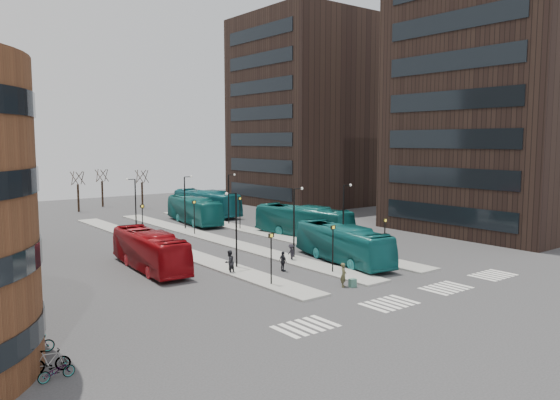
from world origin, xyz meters
TOP-DOWN VIEW (x-y plane):
  - ground at (0.00, 0.00)m, footprint 160.00×160.00m
  - island_left at (-4.00, 30.00)m, footprint 2.50×45.00m
  - island_mid at (2.00, 30.00)m, footprint 2.50×45.00m
  - island_right at (8.00, 30.00)m, footprint 2.50×45.00m
  - suitcase at (-0.04, 8.21)m, footprint 0.54×0.46m
  - red_bus at (-9.04, 22.08)m, footprint 3.46×11.37m
  - teal_bus_a at (5.07, 14.45)m, footprint 4.55×11.68m
  - teal_bus_b at (5.81, 41.69)m, footprint 4.31×12.25m
  - teal_bus_c at (10.42, 25.96)m, footprint 4.56×12.40m
  - teal_bus_d at (10.72, 47.02)m, footprint 3.81×12.83m
  - traveller at (-0.51, 8.65)m, footprint 0.75×0.71m
  - commuter_a at (-4.85, 16.80)m, footprint 1.06×0.91m
  - commuter_b at (-1.01, 14.94)m, footprint 0.45×0.96m
  - commuter_c at (1.78, 17.36)m, footprint 0.74×1.06m
  - bicycle_near at (-21.00, 5.38)m, footprint 1.65×0.69m
  - bicycle_mid at (-21.00, 6.38)m, footprint 1.84×0.88m
  - bicycle_far at (-21.00, 9.07)m, footprint 1.91×0.87m
  - crosswalk_stripes at (1.75, 4.00)m, footprint 22.35×2.40m
  - tower_near at (31.98, 16.00)m, footprint 20.12×20.00m
  - tower_far at (31.98, 50.00)m, footprint 20.12×20.00m
  - sign_poles at (1.60, 23.00)m, footprint 12.45×22.12m
  - lamp_posts at (2.64, 28.00)m, footprint 14.04×20.24m
  - bare_trees at (2.67, 62.67)m, footprint 10.97×8.14m

SIDE VIEW (x-z plane):
  - ground at x=0.00m, z-range 0.00..0.00m
  - crosswalk_stripes at x=1.75m, z-range 0.00..0.01m
  - island_left at x=-4.00m, z-range 0.00..0.15m
  - island_mid at x=2.00m, z-range 0.00..0.15m
  - island_right at x=8.00m, z-range 0.00..0.15m
  - suitcase at x=-0.04m, z-range 0.00..0.60m
  - bicycle_near at x=-21.00m, z-range 0.00..0.84m
  - bicycle_far at x=-21.00m, z-range 0.00..0.97m
  - bicycle_mid at x=-21.00m, z-range 0.00..1.06m
  - commuter_c at x=1.78m, z-range 0.00..1.51m
  - commuter_b at x=-1.01m, z-range 0.00..1.60m
  - traveller at x=-0.51m, z-range 0.00..1.72m
  - commuter_a at x=-4.85m, z-range 0.00..1.87m
  - red_bus at x=-9.04m, z-range 0.00..3.12m
  - teal_bus_a at x=5.07m, z-range 0.00..3.17m
  - teal_bus_b at x=5.81m, z-range 0.00..3.34m
  - teal_bus_c at x=10.42m, z-range 0.00..3.38m
  - teal_bus_d at x=10.72m, z-range 0.00..3.53m
  - sign_poles at x=1.60m, z-range 0.58..4.23m
  - bare_trees at x=2.67m, z-range -0.22..5.67m
  - lamp_posts at x=2.64m, z-range 0.52..6.64m
  - tower_near at x=31.98m, z-range 0.00..30.00m
  - tower_far at x=31.98m, z-range 0.00..30.00m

